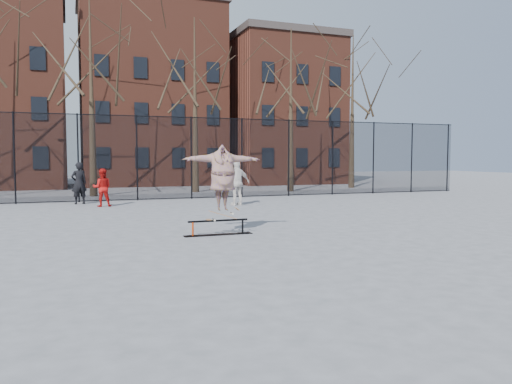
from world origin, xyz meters
name	(u,v)px	position (x,y,z in m)	size (l,w,h in m)	color
ground	(269,243)	(0.00, 0.00, 0.00)	(100.00, 100.00, 0.00)	slate
skate_rail	(218,229)	(-0.78, 1.61, 0.16)	(1.83, 0.28, 0.40)	black
skateboard	(223,218)	(-0.65, 1.61, 0.45)	(0.80, 0.19, 0.10)	olive
skater	(223,183)	(-0.65, 1.61, 1.36)	(2.11, 0.57, 1.72)	#6A3B95
bystander_black	(79,183)	(-4.01, 12.00, 0.91)	(0.66, 0.44, 1.82)	black
bystander_red	(102,188)	(-3.14, 10.53, 0.78)	(0.76, 0.59, 1.57)	#B4120F
bystander_white	(237,183)	(2.23, 9.02, 0.96)	(1.13, 0.47, 1.92)	silver
fence	(166,157)	(-0.01, 13.00, 2.05)	(34.03, 0.07, 4.00)	black
tree_row	(147,60)	(-0.25, 17.15, 7.36)	(33.66, 7.46, 10.67)	black
rowhouses	(143,101)	(0.72, 26.00, 6.06)	(29.00, 7.00, 13.00)	#5E2C1E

